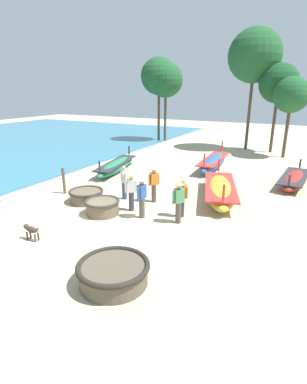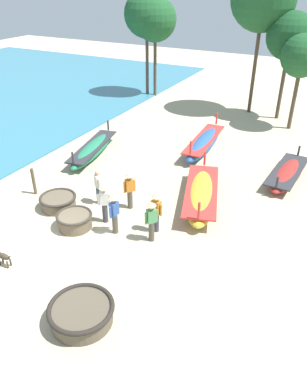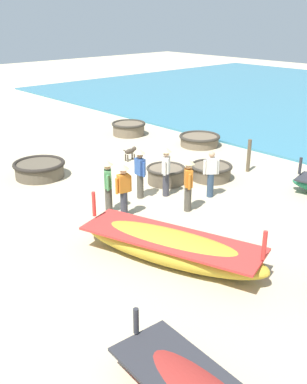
% 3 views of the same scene
% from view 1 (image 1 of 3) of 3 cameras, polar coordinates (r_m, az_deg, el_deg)
% --- Properties ---
extents(ground_plane, '(80.00, 80.00, 0.00)m').
position_cam_1_polar(ground_plane, '(11.44, -12.44, -6.38)').
color(ground_plane, '#BCAD8C').
extents(coracle_weathered, '(1.56, 1.56, 0.55)m').
position_cam_1_polar(coracle_weathered, '(13.79, -12.68, -0.62)').
color(coracle_weathered, brown).
rests_on(coracle_weathered, ground).
extents(coracle_center, '(1.41, 1.41, 0.61)m').
position_cam_1_polar(coracle_center, '(12.28, -9.71, -2.74)').
color(coracle_center, brown).
rests_on(coracle_center, ground).
extents(coracle_beside_post, '(1.91, 1.91, 0.60)m').
position_cam_1_polar(coracle_beside_post, '(8.07, -7.63, -14.92)').
color(coracle_beside_post, brown).
rests_on(coracle_beside_post, ground).
extents(long_boat_red_hull, '(1.36, 5.26, 1.42)m').
position_cam_1_polar(long_boat_red_hull, '(19.61, 11.36, 5.58)').
color(long_boat_red_hull, '#285693').
rests_on(long_boat_red_hull, ground).
extents(long_boat_white_hull, '(1.47, 4.38, 1.01)m').
position_cam_1_polar(long_boat_white_hull, '(17.55, 25.19, 2.19)').
color(long_boat_white_hull, maroon).
rests_on(long_boat_white_hull, ground).
extents(long_boat_blue_hull, '(2.02, 5.15, 1.19)m').
position_cam_1_polar(long_boat_blue_hull, '(18.69, -7.09, 4.95)').
color(long_boat_blue_hull, '#237551').
rests_on(long_boat_blue_hull, ground).
extents(long_boat_ochre_hull, '(2.78, 5.12, 1.39)m').
position_cam_1_polar(long_boat_ochre_hull, '(14.15, 12.54, 0.30)').
color(long_boat_ochre_hull, gold).
rests_on(long_boat_ochre_hull, ground).
extents(fisherman_by_coracle, '(0.45, 0.38, 1.67)m').
position_cam_1_polar(fisherman_by_coracle, '(12.29, -4.28, 0.63)').
color(fisherman_by_coracle, '#383842').
rests_on(fisherman_by_coracle, ground).
extents(fisherman_standing_right, '(0.38, 0.44, 1.67)m').
position_cam_1_polar(fisherman_standing_right, '(11.14, 4.82, -1.34)').
color(fisherman_standing_right, '#4C473D').
rests_on(fisherman_standing_right, ground).
extents(fisherman_hauling, '(0.52, 0.36, 1.67)m').
position_cam_1_polar(fisherman_hauling, '(11.71, 5.46, -0.35)').
color(fisherman_hauling, '#383842').
rests_on(fisherman_hauling, ground).
extents(fisherman_standing_left, '(0.44, 0.38, 1.57)m').
position_cam_1_polar(fisherman_standing_left, '(13.70, -5.62, 1.99)').
color(fisherman_standing_left, '#2D425B').
rests_on(fisherman_standing_left, ground).
extents(fisherman_with_hat, '(0.38, 0.44, 1.67)m').
position_cam_1_polar(fisherman_with_hat, '(13.23, 0.08, 2.02)').
color(fisherman_with_hat, '#4C473D').
rests_on(fisherman_with_hat, ground).
extents(fisherman_crouching, '(0.36, 0.53, 1.67)m').
position_cam_1_polar(fisherman_crouching, '(11.57, -2.26, -0.51)').
color(fisherman_crouching, '#4C473D').
rests_on(fisherman_crouching, ground).
extents(dog, '(0.69, 0.22, 0.55)m').
position_cam_1_polar(dog, '(10.86, -22.30, -6.67)').
color(dog, '#3D3328').
rests_on(dog, ground).
extents(mooring_post_shoreline, '(0.14, 0.14, 1.27)m').
position_cam_1_polar(mooring_post_shoreline, '(15.08, -16.71, 2.04)').
color(mooring_post_shoreline, brown).
rests_on(mooring_post_shoreline, ground).
extents(tree_right_mid, '(4.12, 4.12, 9.40)m').
position_cam_1_polar(tree_right_mid, '(26.75, 18.73, 23.37)').
color(tree_right_mid, '#4C3D2D').
rests_on(tree_right_mid, ground).
extents(tree_center, '(3.20, 3.20, 7.29)m').
position_cam_1_polar(tree_center, '(29.60, 2.34, 20.53)').
color(tree_center, '#4C3D2D').
rests_on(tree_center, ground).
extents(tree_rightmost, '(2.51, 2.51, 5.73)m').
position_cam_1_polar(tree_rightmost, '(24.17, 24.81, 16.38)').
color(tree_rightmost, '#4C3D2D').
rests_on(tree_rightmost, ground).
extents(tree_left_mid, '(2.97, 2.97, 6.76)m').
position_cam_1_polar(tree_left_mid, '(25.93, 22.76, 18.50)').
color(tree_left_mid, '#4C3D2D').
rests_on(tree_left_mid, ground).
extents(tree_tall_back, '(3.38, 3.38, 7.71)m').
position_cam_1_polar(tree_tall_back, '(29.82, 1.05, 21.17)').
color(tree_tall_back, '#4C3D2D').
rests_on(tree_tall_back, ground).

